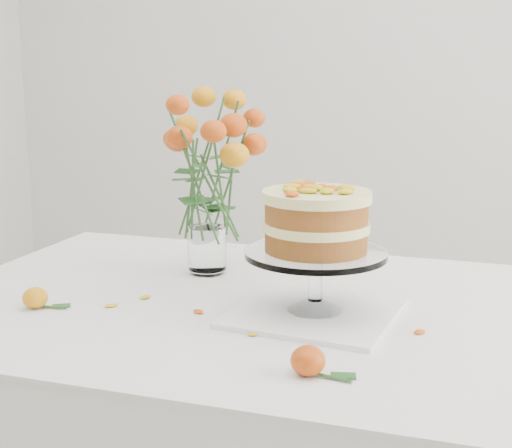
{
  "coord_description": "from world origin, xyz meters",
  "views": [
    {
      "loc": [
        0.39,
        -1.32,
        1.21
      ],
      "look_at": [
        -0.05,
        0.06,
        0.9
      ],
      "focal_mm": 50.0,
      "sensor_mm": 36.0,
      "label": 1
    }
  ],
  "objects": [
    {
      "name": "table",
      "position": [
        0.0,
        0.0,
        0.67
      ],
      "size": [
        1.43,
        0.93,
        0.76
      ],
      "color": "tan",
      "rests_on": "ground"
    },
    {
      "name": "stray_petal_c",
      "position": [
        0.02,
        -0.18,
        0.76
      ],
      "size": [
        0.03,
        0.02,
        0.0
      ],
      "primitive_type": "ellipsoid",
      "color": "#DABB0D",
      "rests_on": "table"
    },
    {
      "name": "napkin",
      "position": [
        0.1,
        -0.04,
        0.76
      ],
      "size": [
        0.33,
        0.33,
        0.01
      ],
      "primitive_type": "cube",
      "rotation": [
        0.0,
        0.0,
        -0.1
      ],
      "color": "white",
      "rests_on": "table"
    },
    {
      "name": "rose_vase",
      "position": [
        -0.21,
        0.17,
        1.01
      ],
      "size": [
        0.33,
        0.33,
        0.44
      ],
      "rotation": [
        0.0,
        0.0,
        -0.17
      ],
      "color": "white",
      "rests_on": "table"
    },
    {
      "name": "loose_rose_far",
      "position": [
        0.15,
        -0.32,
        0.78
      ],
      "size": [
        0.1,
        0.05,
        0.05
      ],
      "rotation": [
        0.0,
        0.0,
        -0.17
      ],
      "color": "#BB3809",
      "rests_on": "table"
    },
    {
      "name": "stray_petal_d",
      "position": [
        -0.26,
        -0.05,
        0.76
      ],
      "size": [
        0.03,
        0.02,
        0.0
      ],
      "primitive_type": "ellipsoid",
      "color": "#DABB0D",
      "rests_on": "table"
    },
    {
      "name": "loose_rose_near",
      "position": [
        -0.44,
        -0.17,
        0.78
      ],
      "size": [
        0.09,
        0.05,
        0.04
      ],
      "rotation": [
        0.0,
        0.0,
        0.13
      ],
      "color": "#F5AD15",
      "rests_on": "table"
    },
    {
      "name": "stray_petal_f",
      "position": [
        0.3,
        -0.08,
        0.76
      ],
      "size": [
        0.03,
        0.02,
        0.0
      ],
      "primitive_type": "ellipsoid",
      "color": "#DABB0D",
      "rests_on": "table"
    },
    {
      "name": "stray_petal_e",
      "position": [
        -0.3,
        -0.12,
        0.76
      ],
      "size": [
        0.03,
        0.02,
        0.0
      ],
      "primitive_type": "ellipsoid",
      "color": "#DABB0D",
      "rests_on": "table"
    },
    {
      "name": "cake_stand",
      "position": [
        0.1,
        -0.04,
        0.93
      ],
      "size": [
        0.27,
        0.27,
        0.24
      ],
      "rotation": [
        0.0,
        0.0,
        0.33
      ],
      "color": "white",
      "rests_on": "napkin"
    },
    {
      "name": "stray_petal_a",
      "position": [
        -0.12,
        -0.1,
        0.76
      ],
      "size": [
        0.03,
        0.02,
        0.0
      ],
      "primitive_type": "ellipsoid",
      "color": "#DABB0D",
      "rests_on": "table"
    },
    {
      "name": "stray_petal_b",
      "position": [
        -0.02,
        -0.14,
        0.76
      ],
      "size": [
        0.03,
        0.02,
        0.0
      ],
      "primitive_type": "ellipsoid",
      "color": "#DABB0D",
      "rests_on": "table"
    }
  ]
}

